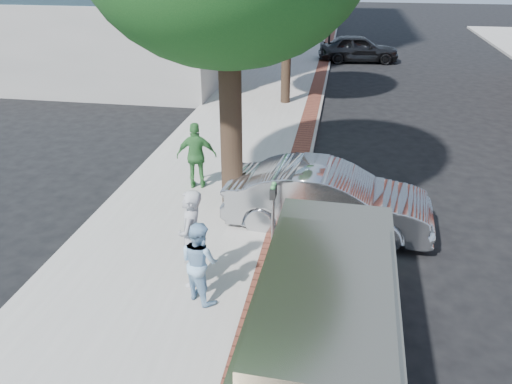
% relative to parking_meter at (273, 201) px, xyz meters
% --- Properties ---
extents(ground, '(120.00, 120.00, 0.00)m').
position_rel_parking_meter_xyz_m(ground, '(-0.61, -0.55, -1.21)').
color(ground, black).
rests_on(ground, ground).
extents(sidewalk, '(5.00, 60.00, 0.15)m').
position_rel_parking_meter_xyz_m(sidewalk, '(-2.11, 7.45, -1.13)').
color(sidewalk, '#9E9991').
rests_on(sidewalk, ground).
extents(brick_strip, '(0.60, 60.00, 0.01)m').
position_rel_parking_meter_xyz_m(brick_strip, '(0.09, 7.45, -1.05)').
color(brick_strip, brown).
rests_on(brick_strip, sidewalk).
extents(curb, '(0.10, 60.00, 0.15)m').
position_rel_parking_meter_xyz_m(curb, '(0.44, 7.45, -1.13)').
color(curb, gray).
rests_on(curb, ground).
extents(office_base, '(18.20, 22.20, 4.00)m').
position_rel_parking_meter_xyz_m(office_base, '(-13.61, 21.45, 0.79)').
color(office_base, gray).
rests_on(office_base, ground).
extents(signal_near, '(0.70, 0.15, 3.80)m').
position_rel_parking_meter_xyz_m(signal_near, '(0.29, 21.45, 1.05)').
color(signal_near, black).
rests_on(signal_near, ground).
extents(parking_meter, '(0.12, 0.32, 1.47)m').
position_rel_parking_meter_xyz_m(parking_meter, '(0.00, 0.00, 0.00)').
color(parking_meter, gray).
rests_on(parking_meter, sidewalk).
extents(person_gray, '(0.52, 0.76, 1.99)m').
position_rel_parking_meter_xyz_m(person_gray, '(-1.33, -1.70, -0.06)').
color(person_gray, '#ACADB1').
rests_on(person_gray, sidewalk).
extents(person_officer, '(0.99, 0.95, 1.60)m').
position_rel_parking_meter_xyz_m(person_officer, '(-1.05, -2.15, -0.25)').
color(person_officer, '#98C6EC').
rests_on(person_officer, sidewalk).
extents(person_green, '(1.15, 0.66, 1.85)m').
position_rel_parking_meter_xyz_m(person_green, '(-2.46, 2.57, -0.13)').
color(person_green, '#3D8741').
rests_on(person_green, sidewalk).
extents(sedan_silver, '(4.95, 2.06, 1.59)m').
position_rel_parking_meter_xyz_m(sedan_silver, '(1.15, 1.12, -0.41)').
color(sedan_silver, '#A6A8AD').
rests_on(sedan_silver, ground).
extents(bg_car, '(4.84, 2.38, 1.59)m').
position_rel_parking_meter_xyz_m(bg_car, '(2.05, 21.36, -0.41)').
color(bg_car, black).
rests_on(bg_car, ground).
extents(van, '(2.15, 5.31, 1.93)m').
position_rel_parking_meter_xyz_m(van, '(1.30, -3.30, -0.15)').
color(van, gray).
rests_on(van, ground).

